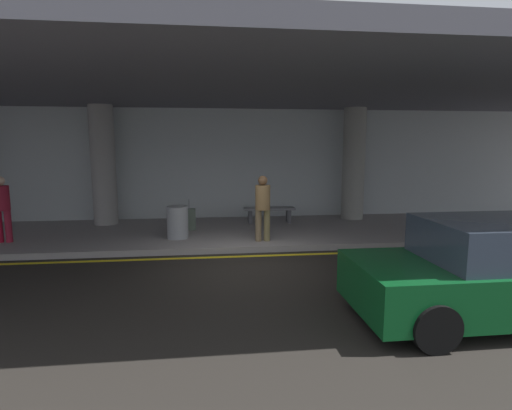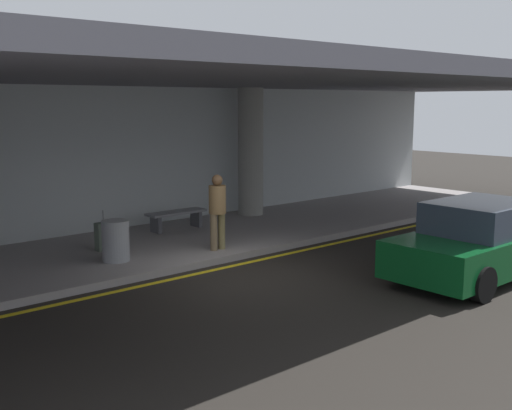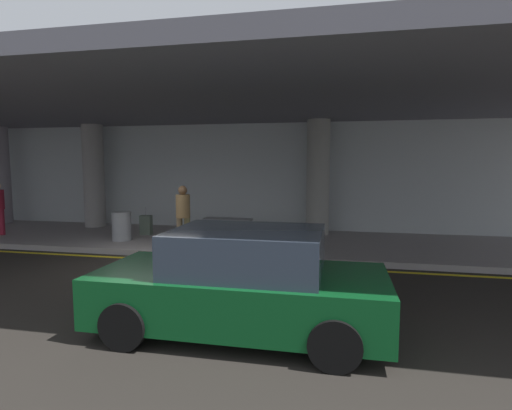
{
  "view_description": "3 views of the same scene",
  "coord_description": "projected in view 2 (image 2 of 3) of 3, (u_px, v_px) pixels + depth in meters",
  "views": [
    {
      "loc": [
        -0.8,
        -8.39,
        2.57
      ],
      "look_at": [
        0.5,
        2.52,
        0.95
      ],
      "focal_mm": 28.16,
      "sensor_mm": 36.0,
      "label": 1
    },
    {
      "loc": [
        -7.68,
        -9.15,
        3.4
      ],
      "look_at": [
        2.28,
        2.27,
        0.89
      ],
      "focal_mm": 43.68,
      "sensor_mm": 36.0,
      "label": 2
    },
    {
      "loc": [
        4.72,
        -8.56,
        2.42
      ],
      "look_at": [
        2.47,
        2.13,
        1.3
      ],
      "focal_mm": 28.3,
      "sensor_mm": 36.0,
      "label": 3
    }
  ],
  "objects": [
    {
      "name": "trash_bin_steel",
      "position": [
        116.0,
        241.0,
        12.82
      ],
      "size": [
        0.56,
        0.56,
        0.85
      ],
      "primitive_type": "cylinder",
      "color": "gray",
      "rests_on": "sidewalk"
    },
    {
      "name": "lane_stripe_yellow",
      "position": [
        222.0,
        268.0,
        12.87
      ],
      "size": [
        26.0,
        0.14,
        0.01
      ],
      "primitive_type": "cube",
      "color": "yellow",
      "rests_on": "ground"
    },
    {
      "name": "car_dark_green",
      "position": [
        479.0,
        242.0,
        12.1
      ],
      "size": [
        4.1,
        1.92,
        1.5
      ],
      "rotation": [
        0.0,
        0.0,
        -0.04
      ],
      "color": "#0C491E",
      "rests_on": "ground"
    },
    {
      "name": "bench_metal",
      "position": [
        176.0,
        216.0,
        15.99
      ],
      "size": [
        1.6,
        0.5,
        0.48
      ],
      "color": "slate",
      "rests_on": "sidewalk"
    },
    {
      "name": "ceiling_overhang",
      "position": [
        168.0,
        77.0,
        13.62
      ],
      "size": [
        28.0,
        13.2,
        0.3
      ],
      "primitive_type": "cube",
      "color": "slate",
      "rests_on": "support_column_far_left"
    },
    {
      "name": "ground_plane",
      "position": [
        245.0,
        275.0,
        12.34
      ],
      "size": [
        60.0,
        60.0,
        0.0
      ],
      "primitive_type": "plane",
      "color": "black"
    },
    {
      "name": "terminal_back_wall",
      "position": [
        111.0,
        161.0,
        16.0
      ],
      "size": [
        26.0,
        0.3,
        3.8
      ],
      "primitive_type": "cube",
      "color": "#B3B9BB",
      "rests_on": "ground"
    },
    {
      "name": "support_column_center",
      "position": [
        251.0,
        152.0,
        17.93
      ],
      "size": [
        0.73,
        0.73,
        3.65
      ],
      "primitive_type": "cylinder",
      "color": "gray",
      "rests_on": "sidewalk"
    },
    {
      "name": "traveler_with_luggage",
      "position": [
        217.0,
        207.0,
        13.71
      ],
      "size": [
        0.38,
        0.38,
        1.68
      ],
      "rotation": [
        0.0,
        0.0,
        5.16
      ],
      "color": "#7A6547",
      "rests_on": "sidewalk"
    },
    {
      "name": "suitcase_upright_primary",
      "position": [
        104.0,
        236.0,
        13.77
      ],
      "size": [
        0.36,
        0.22,
        0.9
      ],
      "rotation": [
        0.0,
        0.0,
        0.44
      ],
      "color": "#546254",
      "rests_on": "sidewalk"
    },
    {
      "name": "sidewalk",
      "position": [
        160.0,
        245.0,
        14.63
      ],
      "size": [
        26.0,
        4.2,
        0.15
      ],
      "primitive_type": "cube",
      "color": "gray",
      "rests_on": "ground"
    }
  ]
}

